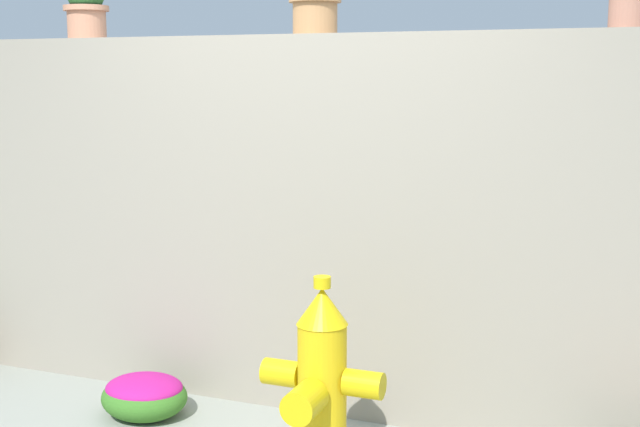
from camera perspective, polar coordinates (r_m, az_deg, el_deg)
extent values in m
cube|color=gray|center=(4.48, -0.35, -0.73)|extent=(6.57, 0.33, 1.96)
cylinder|color=tan|center=(5.15, -15.38, 12.25)|extent=(0.22, 0.22, 0.19)
cylinder|color=tan|center=(5.16, -15.42, 13.13)|extent=(0.26, 0.26, 0.03)
cylinder|color=#AC7A4B|center=(4.43, -0.32, 13.13)|extent=(0.23, 0.23, 0.19)
cylinder|color=#AF725B|center=(4.13, 20.02, 12.89)|extent=(0.17, 0.17, 0.19)
cylinder|color=gold|center=(3.79, 0.14, -12.51)|extent=(0.21, 0.21, 0.70)
cone|color=gold|center=(3.65, 0.15, -6.23)|extent=(0.22, 0.22, 0.16)
cylinder|color=gold|center=(3.63, 0.15, -4.63)|extent=(0.07, 0.07, 0.05)
cylinder|color=gold|center=(3.82, -2.57, -10.63)|extent=(0.17, 0.12, 0.12)
cylinder|color=gold|center=(3.69, 2.96, -11.36)|extent=(0.17, 0.12, 0.12)
cylinder|color=gold|center=(3.59, -1.05, -12.57)|extent=(0.15, 0.19, 0.15)
ellipsoid|color=#366F22|center=(4.61, -11.70, -11.98)|extent=(0.46, 0.41, 0.23)
ellipsoid|color=#AE1A76|center=(4.59, -11.72, -11.39)|extent=(0.41, 0.37, 0.12)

